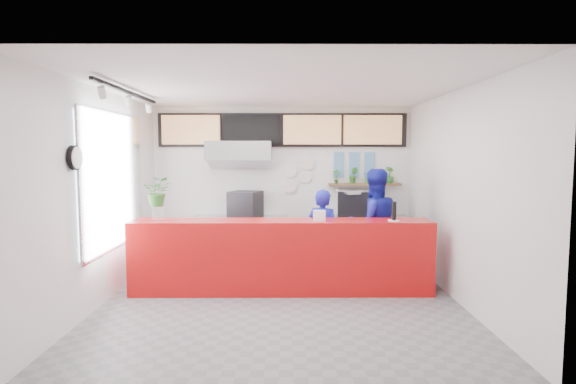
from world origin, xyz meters
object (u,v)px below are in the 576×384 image
(espresso_machine, at_px, (359,204))
(staff_right, at_px, (373,225))
(service_counter, at_px, (281,256))
(pepper_mill, at_px, (394,211))
(staff_center, at_px, (323,236))
(panini_oven, at_px, (245,204))

(espresso_machine, xyz_separation_m, staff_right, (0.05, -1.20, -0.22))
(service_counter, bearing_deg, pepper_mill, -2.78)
(service_counter, height_order, staff_center, staff_center)
(service_counter, xyz_separation_m, pepper_mill, (1.67, -0.08, 0.70))
(staff_right, bearing_deg, service_counter, 10.81)
(espresso_machine, bearing_deg, staff_center, -111.30)
(service_counter, relative_size, staff_center, 2.94)
(staff_center, bearing_deg, pepper_mill, 173.66)
(espresso_machine, height_order, staff_center, staff_center)
(panini_oven, xyz_separation_m, espresso_machine, (2.16, 0.00, 0.00))
(service_counter, relative_size, staff_right, 2.43)
(panini_oven, relative_size, staff_center, 0.35)
(staff_right, distance_m, pepper_mill, 0.78)
(staff_center, height_order, staff_right, staff_right)
(panini_oven, height_order, staff_right, staff_right)
(service_counter, distance_m, espresso_machine, 2.39)
(service_counter, xyz_separation_m, staff_center, (0.66, 0.53, 0.21))
(espresso_machine, xyz_separation_m, staff_center, (-0.79, -1.27, -0.38))
(staff_right, bearing_deg, pepper_mill, 92.71)
(staff_center, bearing_deg, espresso_machine, -97.05)
(espresso_machine, height_order, staff_right, staff_right)
(panini_oven, bearing_deg, staff_center, -24.24)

